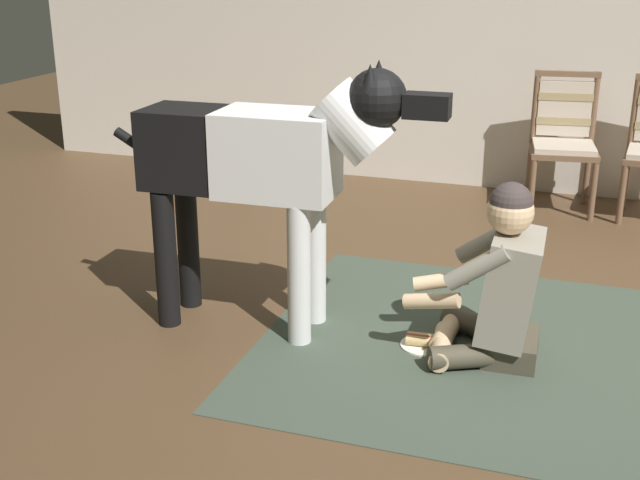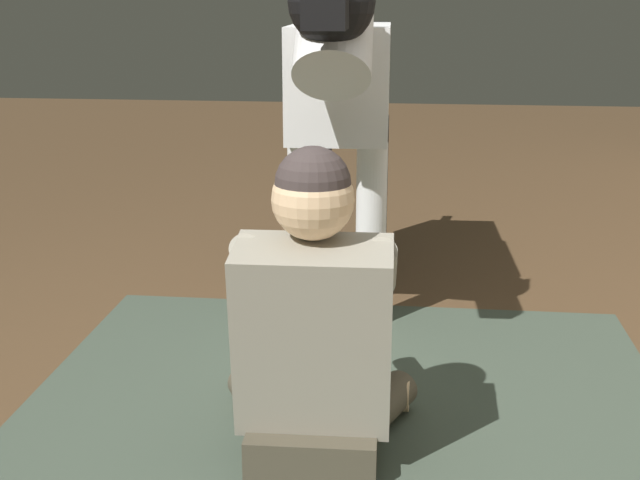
# 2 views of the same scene
# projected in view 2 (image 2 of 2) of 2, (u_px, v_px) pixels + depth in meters

# --- Properties ---
(ground_plane) EXTENTS (14.98, 14.98, 0.00)m
(ground_plane) POSITION_uv_depth(u_px,v_px,m) (319.00, 435.00, 2.35)
(ground_plane) COLOR brown
(area_rug) EXTENTS (2.30, 1.98, 0.01)m
(area_rug) POSITION_uv_depth(u_px,v_px,m) (338.00, 456.00, 2.24)
(area_rug) COLOR #3E4A3D
(area_rug) RESTS_ON ground
(person_sitting_on_floor) EXTENTS (0.63, 0.58, 0.85)m
(person_sitting_on_floor) POSITION_uv_depth(u_px,v_px,m) (314.00, 332.00, 2.18)
(person_sitting_on_floor) COLOR #4B4435
(person_sitting_on_floor) RESTS_ON ground
(large_dog) EXTENTS (1.67, 0.38, 1.35)m
(large_dog) POSITION_uv_depth(u_px,v_px,m) (341.00, 90.00, 3.12)
(large_dog) COLOR silver
(large_dog) RESTS_ON ground
(hot_dog_on_plate) EXTENTS (0.23, 0.23, 0.06)m
(hot_dog_on_plate) POSITION_uv_depth(u_px,v_px,m) (324.00, 387.00, 2.59)
(hot_dog_on_plate) COLOR white
(hot_dog_on_plate) RESTS_ON ground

